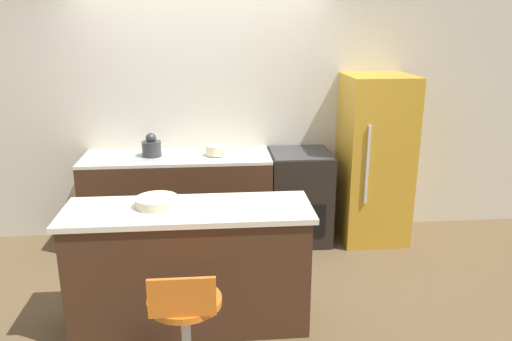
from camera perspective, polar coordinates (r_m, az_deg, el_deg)
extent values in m
plane|color=brown|center=(4.97, -5.59, -9.65)|extent=(14.00, 14.00, 0.00)
cube|color=beige|center=(5.20, -5.95, 6.68)|extent=(8.00, 0.06, 2.60)
cube|color=#422819|center=(5.10, -8.81, -3.53)|extent=(1.83, 0.62, 0.90)
cube|color=silver|center=(4.96, -9.04, 1.51)|extent=(1.83, 0.62, 0.03)
cube|color=#9EA3A8|center=(4.99, -12.73, 1.61)|extent=(0.44, 0.34, 0.01)
cube|color=#422819|center=(3.78, -7.50, -11.12)|extent=(1.70, 0.56, 0.89)
cube|color=silver|center=(3.59, -7.78, -4.55)|extent=(1.77, 0.59, 0.04)
cube|color=black|center=(5.16, 4.96, -2.99)|extent=(0.60, 0.62, 0.93)
cube|color=black|center=(4.92, 5.54, -5.75)|extent=(0.42, 0.01, 0.33)
cube|color=#333338|center=(5.02, 5.09, 2.05)|extent=(0.57, 0.59, 0.01)
cube|color=gold|center=(5.21, 13.36, 1.24)|extent=(0.65, 0.66, 1.70)
cube|color=silver|center=(4.83, 12.61, 0.60)|extent=(0.02, 0.02, 0.76)
cylinder|color=orange|center=(3.13, -8.16, -14.55)|extent=(0.45, 0.45, 0.04)
cube|color=orange|center=(2.90, -8.46, -14.17)|extent=(0.38, 0.02, 0.24)
cylinder|color=#333338|center=(4.94, -11.84, 2.45)|extent=(0.19, 0.19, 0.15)
sphere|color=#333338|center=(4.92, -11.91, 3.64)|extent=(0.10, 0.10, 0.10)
cylinder|color=beige|center=(4.91, -4.59, 2.35)|extent=(0.21, 0.21, 0.09)
cylinder|color=beige|center=(3.64, -11.27, -3.52)|extent=(0.30, 0.30, 0.07)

